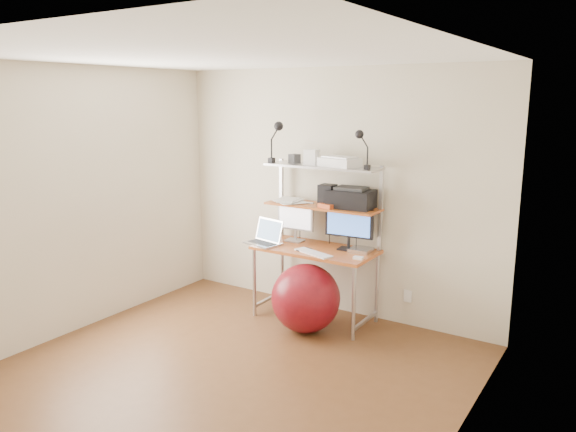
# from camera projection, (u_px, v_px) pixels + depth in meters

# --- Properties ---
(room) EXTENTS (3.60, 3.60, 3.60)m
(room) POSITION_uv_depth(u_px,v_px,m) (221.00, 225.00, 4.26)
(room) COLOR brown
(room) RESTS_ON ground
(computer_desk) EXTENTS (1.20, 0.60, 1.57)m
(computer_desk) POSITION_uv_depth(u_px,v_px,m) (319.00, 226.00, 5.56)
(computer_desk) COLOR #BE5425
(computer_desk) RESTS_ON ground
(desktop) EXTENTS (1.20, 0.60, 0.00)m
(desktop) POSITION_uv_depth(u_px,v_px,m) (315.00, 248.00, 5.55)
(desktop) COLOR #BE5425
(desktop) RESTS_ON computer_desk
(mid_shelf) EXTENTS (1.18, 0.34, 0.00)m
(mid_shelf) POSITION_uv_depth(u_px,v_px,m) (322.00, 205.00, 5.57)
(mid_shelf) COLOR #BE5425
(mid_shelf) RESTS_ON computer_desk
(top_shelf) EXTENTS (1.18, 0.34, 0.00)m
(top_shelf) POSITION_uv_depth(u_px,v_px,m) (323.00, 165.00, 5.49)
(top_shelf) COLOR #AEADB2
(top_shelf) RESTS_ON computer_desk
(floor) EXTENTS (3.60, 3.60, 0.00)m
(floor) POSITION_uv_depth(u_px,v_px,m) (225.00, 376.00, 4.52)
(floor) COLOR brown
(floor) RESTS_ON ground
(wall_outlet) EXTENTS (0.08, 0.01, 0.12)m
(wall_outlet) POSITION_uv_depth(u_px,v_px,m) (408.00, 296.00, 5.48)
(wall_outlet) COLOR white
(wall_outlet) RESTS_ON room
(monitor_silver) EXTENTS (0.41, 0.15, 0.45)m
(monitor_silver) POSITION_uv_depth(u_px,v_px,m) (296.00, 218.00, 5.78)
(monitor_silver) COLOR silver
(monitor_silver) RESTS_ON desktop
(monitor_black) EXTENTS (0.49, 0.15, 0.49)m
(monitor_black) POSITION_uv_depth(u_px,v_px,m) (349.00, 225.00, 5.45)
(monitor_black) COLOR black
(monitor_black) RESTS_ON desktop
(laptop) EXTENTS (0.41, 0.35, 0.31)m
(laptop) POSITION_uv_depth(u_px,v_px,m) (266.00, 238.00, 5.72)
(laptop) COLOR #BABABE
(laptop) RESTS_ON desktop
(keyboard) EXTENTS (0.45, 0.25, 0.01)m
(keyboard) POSITION_uv_depth(u_px,v_px,m) (313.00, 253.00, 5.36)
(keyboard) COLOR white
(keyboard) RESTS_ON desktop
(mouse) EXTENTS (0.09, 0.06, 0.02)m
(mouse) POSITION_uv_depth(u_px,v_px,m) (358.00, 258.00, 5.17)
(mouse) COLOR white
(mouse) RESTS_ON desktop
(mac_mini) EXTENTS (0.21, 0.21, 0.04)m
(mac_mini) POSITION_uv_depth(u_px,v_px,m) (361.00, 250.00, 5.41)
(mac_mini) COLOR #BABABE
(mac_mini) RESTS_ON desktop
(phone) EXTENTS (0.11, 0.16, 0.01)m
(phone) POSITION_uv_depth(u_px,v_px,m) (304.00, 250.00, 5.48)
(phone) COLOR black
(phone) RESTS_ON desktop
(printer) EXTENTS (0.45, 0.32, 0.21)m
(printer) POSITION_uv_depth(u_px,v_px,m) (351.00, 198.00, 5.43)
(printer) COLOR black
(printer) RESTS_ON mid_shelf
(nas_cube) EXTENTS (0.15, 0.15, 0.22)m
(nas_cube) POSITION_uv_depth(u_px,v_px,m) (327.00, 195.00, 5.50)
(nas_cube) COLOR black
(nas_cube) RESTS_ON mid_shelf
(red_box) EXTENTS (0.18, 0.14, 0.04)m
(red_box) POSITION_uv_depth(u_px,v_px,m) (327.00, 206.00, 5.43)
(red_box) COLOR #BB471D
(red_box) RESTS_ON mid_shelf
(scanner) EXTENTS (0.41, 0.31, 0.10)m
(scanner) POSITION_uv_depth(u_px,v_px,m) (340.00, 162.00, 5.37)
(scanner) COLOR white
(scanner) RESTS_ON top_shelf
(box_white) EXTENTS (0.14, 0.12, 0.15)m
(box_white) POSITION_uv_depth(u_px,v_px,m) (311.00, 157.00, 5.53)
(box_white) COLOR white
(box_white) RESTS_ON top_shelf
(box_grey) EXTENTS (0.11, 0.11, 0.09)m
(box_grey) POSITION_uv_depth(u_px,v_px,m) (294.00, 159.00, 5.66)
(box_grey) COLOR #2A2A2C
(box_grey) RESTS_ON top_shelf
(clip_lamp_left) EXTENTS (0.17, 0.09, 0.42)m
(clip_lamp_left) POSITION_uv_depth(u_px,v_px,m) (277.00, 133.00, 5.59)
(clip_lamp_left) COLOR black
(clip_lamp_left) RESTS_ON top_shelf
(clip_lamp_right) EXTENTS (0.14, 0.08, 0.36)m
(clip_lamp_right) POSITION_uv_depth(u_px,v_px,m) (361.00, 141.00, 5.12)
(clip_lamp_right) COLOR black
(clip_lamp_right) RESTS_ON top_shelf
(exercise_ball) EXTENTS (0.66, 0.66, 0.66)m
(exercise_ball) POSITION_uv_depth(u_px,v_px,m) (306.00, 298.00, 5.34)
(exercise_ball) COLOR maroon
(exercise_ball) RESTS_ON floor
(paper_stack) EXTENTS (0.40, 0.41, 0.02)m
(paper_stack) POSITION_uv_depth(u_px,v_px,m) (289.00, 200.00, 5.77)
(paper_stack) COLOR white
(paper_stack) RESTS_ON mid_shelf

